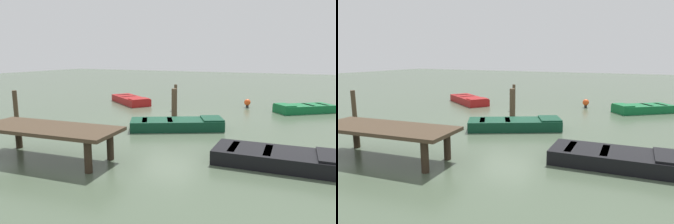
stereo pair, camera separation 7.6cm
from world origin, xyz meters
TOP-DOWN VIEW (x-y plane):
  - ground_plane at (0.00, 0.00)m, footprint 80.00×80.00m
  - dock_segment at (0.74, 6.45)m, footprint 4.33×1.94m
  - rowboat_dark_green at (-1.16, 1.58)m, footprint 3.82×2.81m
  - rowboat_red at (4.18, -3.43)m, footprint 3.53×3.01m
  - rowboat_black at (-5.30, 4.22)m, footprint 3.47×1.56m
  - rowboat_green at (-5.64, -4.64)m, footprint 3.07×2.76m
  - mooring_piling_near_right at (-0.01, -0.69)m, footprint 0.27×0.27m
  - mooring_piling_far_right at (0.75, -2.58)m, footprint 0.16×0.16m
  - mooring_piling_near_left at (5.72, 3.51)m, footprint 0.19×0.19m
  - marker_buoy at (-2.68, -4.90)m, footprint 0.36×0.36m

SIDE VIEW (x-z plane):
  - ground_plane at x=0.00m, z-range 0.00..0.00m
  - rowboat_dark_green at x=-1.16m, z-range -0.01..0.45m
  - rowboat_red at x=4.18m, z-range -0.01..0.45m
  - rowboat_black at x=-5.30m, z-range -0.01..0.45m
  - rowboat_green at x=-5.64m, z-range -0.01..0.45m
  - marker_buoy at x=-2.68m, z-range 0.05..0.53m
  - mooring_piling_near_right at x=-0.01m, z-range 0.00..1.37m
  - mooring_piling_far_right at x=0.75m, z-range 0.00..1.37m
  - mooring_piling_near_left at x=5.72m, z-range 0.00..1.44m
  - dock_segment at x=0.74m, z-range 0.34..1.29m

